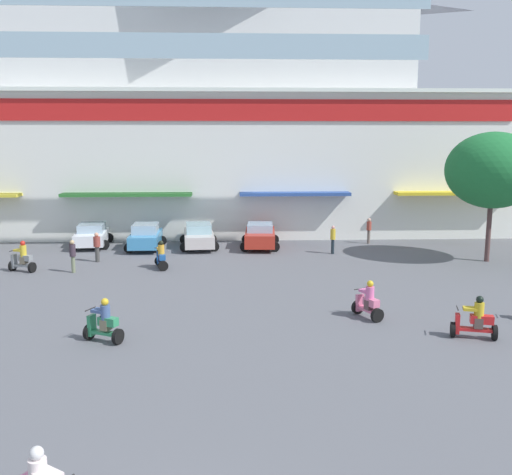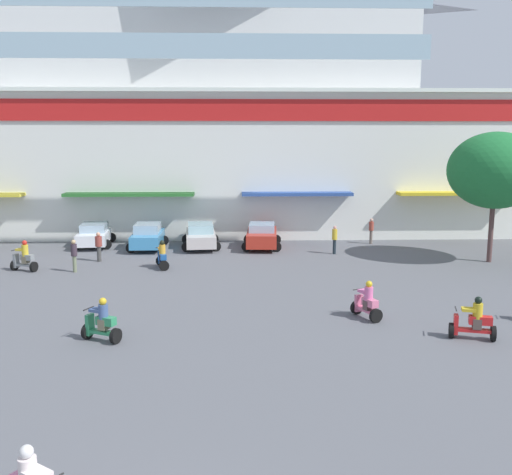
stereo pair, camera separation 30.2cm
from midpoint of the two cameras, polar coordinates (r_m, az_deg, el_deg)
name	(u,v)px [view 2 (the right image)]	position (r m, az deg, el deg)	size (l,w,h in m)	color
ground_plane	(195,322)	(21.70, -5.62, -8.27)	(128.00, 128.00, 0.00)	#5A5B61
colonial_building	(216,118)	(44.59, -3.80, 11.60)	(42.55, 19.12, 18.61)	white
plaza_tree_1	(495,170)	(33.62, 22.66, 6.09)	(4.93, 5.22, 7.01)	#523937
parked_car_0	(94,234)	(37.54, -15.35, 0.29)	(2.60, 4.23, 1.43)	white
parked_car_1	(148,236)	(35.83, -10.34, 0.12)	(2.34, 3.87, 1.55)	#3C88BF
parked_car_2	(201,235)	(35.84, -5.22, 0.20)	(2.57, 4.43, 1.49)	beige
parked_car_3	(262,235)	(35.60, 0.83, 0.21)	(2.54, 4.16, 1.51)	#B32C1E
scooter_rider_4	(474,322)	(21.02, 20.98, -7.73)	(1.57, 0.91, 1.49)	black
scooter_rider_5	(24,258)	(31.62, -21.56, -1.92)	(1.42, 0.93, 1.60)	black
scooter_rider_6	(162,257)	(30.41, -8.91, -1.89)	(0.86, 1.46, 1.49)	black
scooter_rider_7	(101,323)	(20.10, -14.52, -8.12)	(1.41, 1.04, 1.51)	black
scooter_rider_8	(367,303)	(22.26, 11.21, -6.31)	(1.02, 1.42, 1.47)	black
pedestrian_0	(74,253)	(30.50, -17.16, -1.50)	(0.43, 0.43, 1.66)	#6C765A
pedestrian_1	(99,245)	(32.77, -14.93, -0.71)	(0.50, 0.50, 1.62)	#41413F
pedestrian_3	(335,238)	(34.00, 7.97, -0.03)	(0.31, 0.31, 1.66)	#1D272E
pedestrian_4	(371,229)	(37.64, 11.47, 0.83)	(0.42, 0.42, 1.64)	#6D5F57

